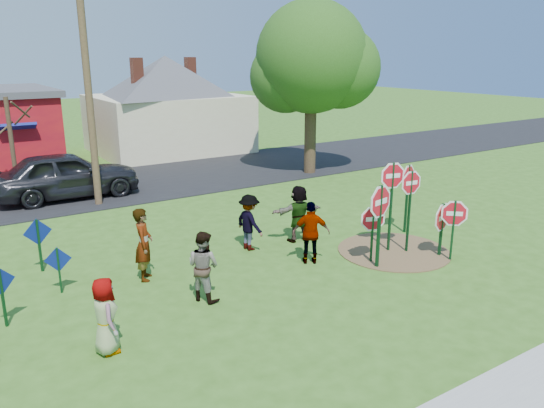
{
  "coord_description": "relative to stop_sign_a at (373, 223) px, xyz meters",
  "views": [
    {
      "loc": [
        -6.29,
        -11.09,
        5.52
      ],
      "look_at": [
        1.3,
        0.53,
        1.56
      ],
      "focal_mm": 35.0,
      "sensor_mm": 36.0,
      "label": 1
    }
  ],
  "objects": [
    {
      "name": "stop_sign_d",
      "position": [
        2.66,
        1.27,
        0.52
      ],
      "size": [
        1.02,
        0.32,
        2.34
      ],
      "rotation": [
        0.0,
        0.0,
        0.29
      ],
      "color": "#0F381B",
      "rests_on": "ground"
    },
    {
      "name": "blue_diamond_c",
      "position": [
        -7.55,
        2.61,
        -0.42
      ],
      "size": [
        0.61,
        0.13,
        1.16
      ],
      "rotation": [
        0.0,
        0.0,
        -0.18
      ],
      "color": "#0F381B",
      "rests_on": "ground"
    },
    {
      "name": "person_d",
      "position": [
        -2.28,
        2.67,
        -0.31
      ],
      "size": [
        0.72,
        1.12,
        1.64
      ],
      "primitive_type": "imported",
      "rotation": [
        0.0,
        0.0,
        1.68
      ],
      "color": "#2F2F33",
      "rests_on": "ground"
    },
    {
      "name": "person_a",
      "position": [
        -7.39,
        -0.61,
        -0.37
      ],
      "size": [
        0.5,
        0.75,
        1.52
      ],
      "primitive_type": "imported",
      "rotation": [
        0.0,
        0.0,
        1.55
      ],
      "color": "#4C669B",
      "rests_on": "ground"
    },
    {
      "name": "road",
      "position": [
        -3.39,
        12.73,
        -1.11
      ],
      "size": [
        120.0,
        7.5,
        0.04
      ],
      "primitive_type": "cube",
      "color": "black",
      "rests_on": "ground"
    },
    {
      "name": "utility_pole",
      "position": [
        -4.63,
        9.86,
        3.35
      ],
      "size": [
        2.07,
        0.48,
        8.51
      ],
      "rotation": [
        0.0,
        0.0,
        0.18
      ],
      "color": "#4C3823",
      "rests_on": "ground"
    },
    {
      "name": "person_c",
      "position": [
        -4.84,
        0.43,
        -0.3
      ],
      "size": [
        0.91,
        1.0,
        1.66
      ],
      "primitive_type": "imported",
      "rotation": [
        0.0,
        0.0,
        2.02
      ],
      "color": "brown",
      "rests_on": "ground"
    },
    {
      "name": "blue_diamond_d",
      "position": [
        -7.68,
        4.25,
        -0.23
      ],
      "size": [
        0.72,
        0.13,
        1.45
      ],
      "rotation": [
        0.0,
        0.0,
        0.15
      ],
      "color": "#0F381B",
      "rests_on": "ground"
    },
    {
      "name": "stop_sign_g",
      "position": [
        -0.13,
        -0.37,
        0.51
      ],
      "size": [
        1.17,
        0.26,
        2.42
      ],
      "rotation": [
        0.0,
        0.0,
        0.21
      ],
      "color": "#0F381B",
      "rests_on": "ground"
    },
    {
      "name": "ground",
      "position": [
        -3.39,
        1.23,
        -1.13
      ],
      "size": [
        120.0,
        120.0,
        0.0
      ],
      "primitive_type": "plane",
      "color": "#345C1A",
      "rests_on": "ground"
    },
    {
      "name": "suv",
      "position": [
        -5.36,
        11.39,
        -0.17
      ],
      "size": [
        5.43,
        2.26,
        1.84
      ],
      "primitive_type": "imported",
      "rotation": [
        0.0,
        0.0,
        1.55
      ],
      "color": "#2D2C31",
      "rests_on": "road"
    },
    {
      "name": "bare_tree_east",
      "position": [
        -6.9,
        13.57,
        1.37
      ],
      "size": [
        1.8,
        1.8,
        3.87
      ],
      "color": "#382819",
      "rests_on": "ground"
    },
    {
      "name": "person_e",
      "position": [
        -1.42,
        0.85,
        -0.27
      ],
      "size": [
        1.08,
        0.89,
        1.73
      ],
      "primitive_type": "imported",
      "rotation": [
        0.0,
        0.0,
        2.59
      ],
      "color": "#522C5D",
      "rests_on": "ground"
    },
    {
      "name": "stop_sign_b",
      "position": [
        1.01,
        0.35,
        0.86
      ],
      "size": [
        0.99,
        0.26,
        2.74
      ],
      "rotation": [
        0.0,
        0.0,
        -0.24
      ],
      "color": "#0F381B",
      "rests_on": "ground"
    },
    {
      "name": "person_b",
      "position": [
        -5.57,
        2.28,
        -0.2
      ],
      "size": [
        0.69,
        0.81,
        1.87
      ],
      "primitive_type": "imported",
      "rotation": [
        0.0,
        0.0,
        1.13
      ],
      "color": "#246D54",
      "rests_on": "ground"
    },
    {
      "name": "stop_sign_e",
      "position": [
        1.93,
        -0.72,
        -0.07
      ],
      "size": [
        1.06,
        0.25,
        1.68
      ],
      "rotation": [
        0.0,
        0.0,
        0.22
      ],
      "color": "#0F381B",
      "rests_on": "ground"
    },
    {
      "name": "person_f",
      "position": [
        -0.67,
        2.47,
        -0.26
      ],
      "size": [
        1.68,
        0.8,
        1.74
      ],
      "primitive_type": "imported",
      "rotation": [
        0.0,
        0.0,
        2.96
      ],
      "color": "#194A1F",
      "rests_on": "ground"
    },
    {
      "name": "stop_sign_c",
      "position": [
        1.39,
        0.01,
        0.64
      ],
      "size": [
        0.92,
        0.1,
        2.51
      ],
      "rotation": [
        0.0,
        0.0,
        -0.1
      ],
      "color": "#0F381B",
      "rests_on": "ground"
    },
    {
      "name": "dirt_patch",
      "position": [
        1.11,
        0.23,
        -1.12
      ],
      "size": [
        3.2,
        3.2,
        0.03
      ],
      "primitive_type": "cylinder",
      "color": "brown",
      "rests_on": "ground"
    },
    {
      "name": "stop_sign_a",
      "position": [
        0.0,
        0.0,
        0.0
      ],
      "size": [
        0.88,
        0.36,
        1.71
      ],
      "rotation": [
        0.0,
        0.0,
        -0.38
      ],
      "color": "#0F381B",
      "rests_on": "ground"
    },
    {
      "name": "stop_sign_f",
      "position": [
        1.92,
        -1.11,
        0.13
      ],
      "size": [
        0.73,
        0.67,
        1.84
      ],
      "rotation": [
        0.0,
        0.0,
        -0.74
      ],
      "color": "#0F381B",
      "rests_on": "ground"
    },
    {
      "name": "cream_house",
      "position": [
        2.11,
        19.23,
        1.79
      ],
      "size": [
        9.4,
        9.4,
        6.5
      ],
      "color": "beige",
      "rests_on": "ground"
    },
    {
      "name": "blue_diamond_b",
      "position": [
        -8.88,
        1.54,
        -0.3
      ],
      "size": [
        0.59,
        0.22,
        1.33
      ],
      "rotation": [
        0.0,
        0.0,
        0.33
      ],
      "color": "#0F381B",
      "rests_on": "ground"
    },
    {
      "name": "leafy_tree",
      "position": [
        5.5,
        9.91,
        3.95
      ],
      "size": [
        5.55,
        5.07,
        7.89
      ],
      "color": "#382819",
      "rests_on": "ground"
    }
  ]
}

